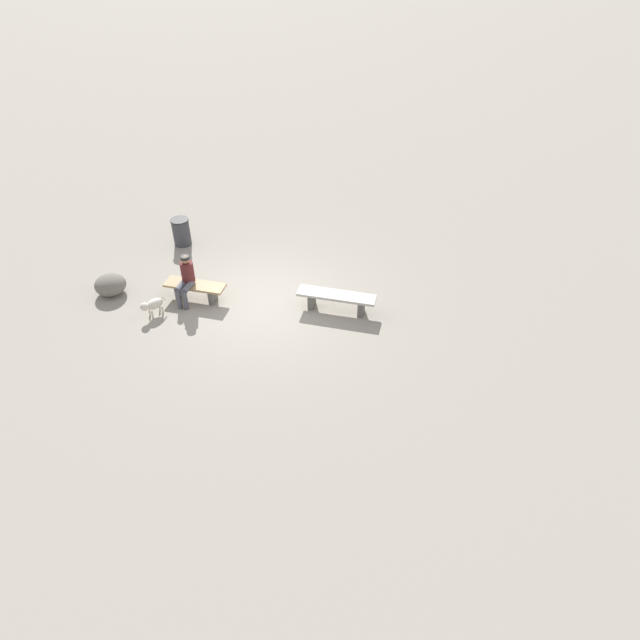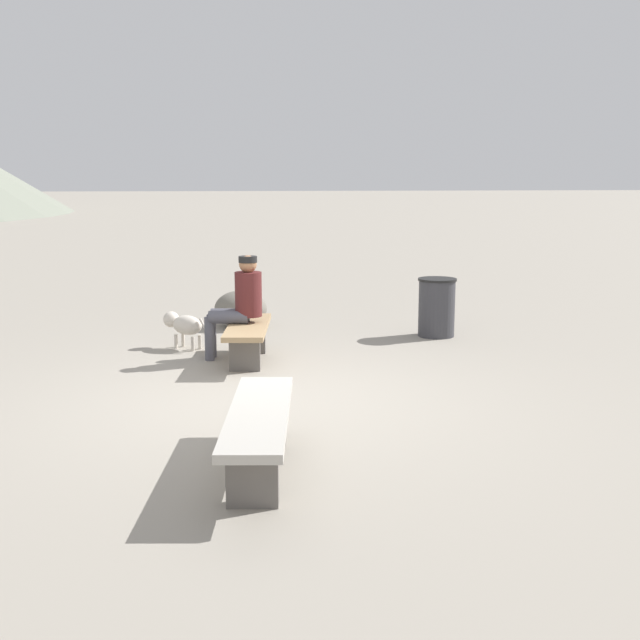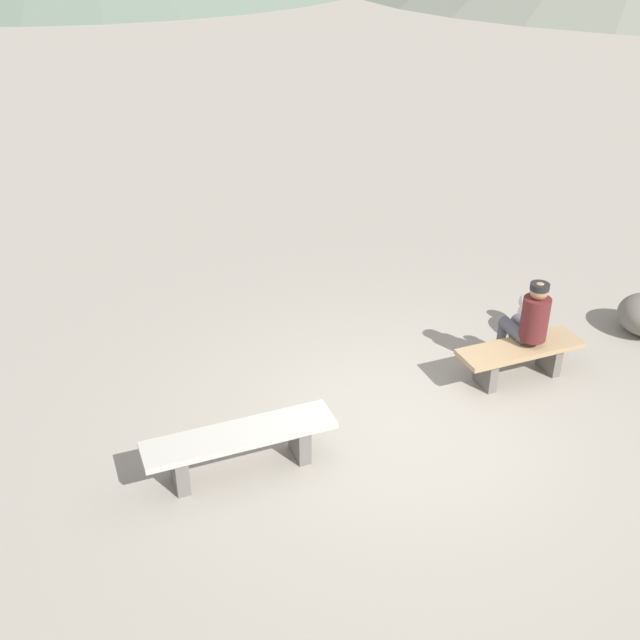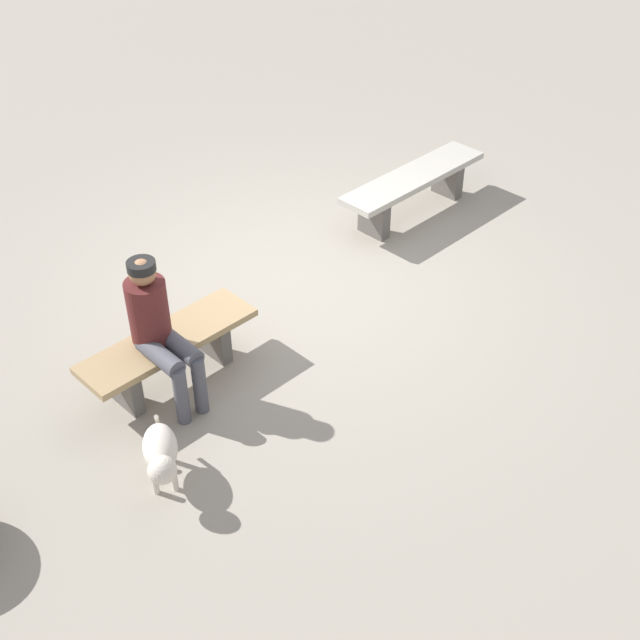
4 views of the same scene
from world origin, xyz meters
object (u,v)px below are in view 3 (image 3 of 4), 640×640
object	(u,v)px
bench_right	(520,355)
seated_person	(528,320)
dog	(527,312)
bench_left	(240,443)

from	to	relation	value
bench_right	seated_person	world-z (taller)	seated_person
seated_person	dog	xyz separation A→B (m)	(0.67, 0.69, -0.39)
bench_left	bench_right	size ratio (longest dim) A/B	1.24
bench_left	dog	xyz separation A→B (m)	(4.33, 0.75, -0.04)
seated_person	bench_right	bearing A→B (deg)	-140.88
bench_right	dog	xyz separation A→B (m)	(0.82, 0.78, -0.02)
bench_right	seated_person	size ratio (longest dim) A/B	1.26
dog	bench_left	bearing A→B (deg)	138.07
bench_left	dog	size ratio (longest dim) A/B	3.44
bench_left	seated_person	world-z (taller)	seated_person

